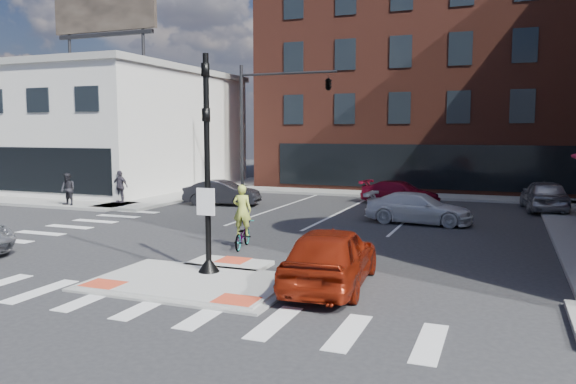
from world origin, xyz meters
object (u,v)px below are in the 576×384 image
at_px(pedestrian_b, 120,186).
at_px(bg_car_silver, 544,195).
at_px(red_sedan, 331,256).
at_px(white_pickup, 418,208).
at_px(pedestrian_a, 68,189).
at_px(bg_car_dark, 222,193).
at_px(bg_car_red, 400,193).
at_px(cyclist, 242,227).

bearing_deg(pedestrian_b, bg_car_silver, 19.31).
distance_m(red_sedan, pedestrian_b, 19.27).
distance_m(red_sedan, white_pickup, 11.15).
distance_m(red_sedan, pedestrian_a, 19.67).
height_order(bg_car_dark, pedestrian_a, pedestrian_a).
bearing_deg(bg_car_red, bg_car_dark, 123.27).
distance_m(white_pickup, pedestrian_a, 17.97).
xyz_separation_m(white_pickup, pedestrian_a, (-17.88, -1.69, 0.34)).
distance_m(cyclist, pedestrian_b, 13.74).
bearing_deg(red_sedan, bg_car_silver, -113.81).
distance_m(white_pickup, bg_car_dark, 11.18).
distance_m(red_sedan, cyclist, 5.55).
height_order(white_pickup, bg_car_dark, bg_car_dark).
distance_m(bg_car_dark, pedestrian_a, 8.05).
xyz_separation_m(red_sedan, pedestrian_a, (-17.26, 9.44, 0.20)).
xyz_separation_m(red_sedan, cyclist, (-4.26, 3.55, -0.07)).
relative_size(bg_car_dark, pedestrian_a, 2.41).
bearing_deg(white_pickup, bg_car_silver, -38.21).
bearing_deg(bg_car_dark, cyclist, -157.77).
height_order(red_sedan, cyclist, cyclist).
relative_size(bg_car_dark, bg_car_red, 0.93).
relative_size(bg_car_silver, pedestrian_a, 2.76).
relative_size(red_sedan, bg_car_silver, 1.00).
height_order(bg_car_silver, cyclist, cyclist).
height_order(bg_car_red, pedestrian_a, pedestrian_a).
distance_m(bg_car_dark, pedestrian_b, 5.59).
bearing_deg(pedestrian_a, bg_car_dark, 37.10).
xyz_separation_m(bg_car_dark, bg_car_red, (9.04, 3.88, -0.04)).
distance_m(bg_car_silver, bg_car_red, 7.27).
bearing_deg(pedestrian_a, bg_car_red, 33.24).
bearing_deg(pedestrian_b, white_pickup, 3.00).
distance_m(white_pickup, pedestrian_b, 16.13).
xyz_separation_m(red_sedan, bg_car_silver, (6.00, 17.28, -0.00)).
bearing_deg(white_pickup, red_sedan, 179.72).
relative_size(white_pickup, cyclist, 2.09).
height_order(bg_car_silver, bg_car_red, bg_car_silver).
height_order(cyclist, pedestrian_b, cyclist).
relative_size(pedestrian_a, pedestrian_b, 0.97).
xyz_separation_m(bg_car_silver, pedestrian_a, (-23.26, -7.84, 0.20)).
relative_size(bg_car_dark, bg_car_silver, 0.87).
bearing_deg(pedestrian_a, white_pickup, 12.26).
xyz_separation_m(red_sedan, white_pickup, (0.62, 11.13, -0.14)).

